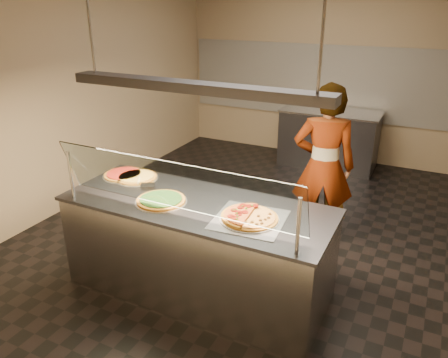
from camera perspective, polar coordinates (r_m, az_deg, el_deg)
The scene contains 19 objects.
ground at distance 5.37m, azimuth 4.27°, elevation -6.57°, with size 5.00×6.00×0.02m, color black.
wall_back at distance 7.65m, azimuth 13.55°, elevation 13.73°, with size 5.00×0.02×3.00m, color #927D5E.
wall_front at distance 2.46m, azimuth -22.76°, elevation -6.04°, with size 5.00×0.02×3.00m, color #927D5E.
wall_left at distance 6.18m, azimuth -17.75°, elevation 11.29°, with size 0.02×6.00×3.00m, color #927D5E.
tile_band at distance 7.65m, azimuth 13.36°, elevation 12.23°, with size 4.90×0.02×1.20m, color silver.
serving_counter at distance 4.08m, azimuth -3.48°, elevation -9.01°, with size 2.43×0.94×0.93m.
sneeze_guard at distance 3.47m, azimuth -6.59°, elevation -0.95°, with size 2.19×0.18×0.54m.
perforated_tray at distance 3.58m, azimuth 3.35°, elevation -5.24°, with size 0.61×0.61×0.01m.
half_pizza_pepperoni at distance 3.61m, azimuth 1.73°, elevation -4.47°, with size 0.27×0.48×0.05m.
half_pizza_sausage at distance 3.53m, azimuth 5.05°, elevation -5.35°, with size 0.27×0.48×0.04m.
pizza_spinach at distance 3.91m, azimuth -8.20°, elevation -2.73°, with size 0.46×0.46×0.03m.
pizza_cheese at distance 4.46m, azimuth -11.31°, elevation 0.28°, with size 0.43×0.43×0.03m.
pizza_tomato at distance 4.55m, azimuth -12.90°, elevation 0.63°, with size 0.42×0.42×0.03m.
pizza_spatula at distance 4.29m, azimuth -10.56°, elevation -0.37°, with size 0.27×0.19×0.02m.
prep_table at distance 7.39m, azimuth 13.51°, elevation 5.19°, with size 1.56×0.74×0.93m.
worker at distance 4.84m, azimuth 12.87°, elevation 1.56°, with size 0.67×0.44×1.83m, color #3F3C4A.
heat_lamp_housing at distance 3.54m, azimuth -4.06°, elevation 11.89°, with size 2.30×0.18×0.08m, color #3E3E43.
lamp_rod_left at distance 4.08m, azimuth -17.31°, elevation 20.14°, with size 0.02×0.02×1.01m, color #B7B7BC.
lamp_rod_right at distance 3.09m, azimuth 12.92°, elevation 20.04°, with size 0.02×0.02×1.01m, color #B7B7BC.
Camera 1 is at (1.73, -4.36, 2.61)m, focal length 35.00 mm.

